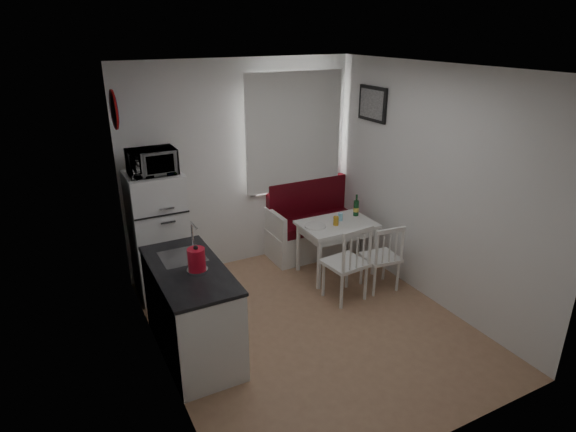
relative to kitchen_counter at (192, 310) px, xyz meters
name	(u,v)px	position (x,y,z in m)	size (l,w,h in m)	color
floor	(310,325)	(1.20, -0.16, -0.46)	(3.00, 3.50, 0.02)	#A37656
ceiling	(315,68)	(1.20, -0.16, 2.14)	(3.00, 3.50, 0.02)	white
wall_back	(242,166)	(1.20, 1.59, 0.84)	(3.00, 0.02, 2.60)	white
wall_front	(447,294)	(1.20, -1.91, 0.84)	(3.00, 0.02, 2.60)	white
wall_left	(154,240)	(-0.30, -0.16, 0.84)	(0.02, 3.50, 2.60)	white
wall_right	(431,187)	(2.70, -0.16, 0.84)	(0.02, 3.50, 2.60)	white
window	(292,135)	(1.90, 1.56, 1.17)	(1.22, 0.06, 1.47)	white
curtain	(295,132)	(1.90, 1.49, 1.22)	(1.35, 0.02, 1.50)	white
kitchen_counter	(192,310)	(0.00, 0.00, 0.00)	(0.62, 1.32, 1.16)	white
wall_sign	(115,110)	(-0.27, 1.29, 1.69)	(0.40, 0.40, 0.03)	#193799
picture_frame	(372,104)	(2.67, 0.94, 1.59)	(0.04, 0.52, 0.42)	black
bench	(318,229)	(2.19, 1.36, -0.12)	(1.41, 0.54, 1.01)	white
dining_table	(337,229)	(2.08, 0.72, 0.15)	(0.91, 0.65, 0.68)	white
chair_left	(351,256)	(1.83, 0.05, 0.12)	(0.47, 0.45, 0.50)	white
chair_right	(386,251)	(2.33, 0.06, 0.06)	(0.43, 0.41, 0.45)	white
fridge	(159,235)	(0.02, 1.24, 0.27)	(0.58, 0.58, 1.46)	white
microwave	(152,162)	(0.02, 1.19, 1.14)	(0.50, 0.34, 0.27)	white
kettle	(197,260)	(0.05, -0.12, 0.57)	(0.19, 0.19, 0.25)	red
wine_bottle	(356,205)	(2.43, 0.82, 0.36)	(0.07, 0.07, 0.28)	#164522
drinking_glass_orange	(336,221)	(2.03, 0.67, 0.28)	(0.07, 0.07, 0.11)	gold
drinking_glass_blue	(340,217)	(2.16, 0.77, 0.27)	(0.06, 0.06, 0.10)	#92DFF8
plate	(315,226)	(1.78, 0.74, 0.23)	(0.26, 0.26, 0.02)	white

